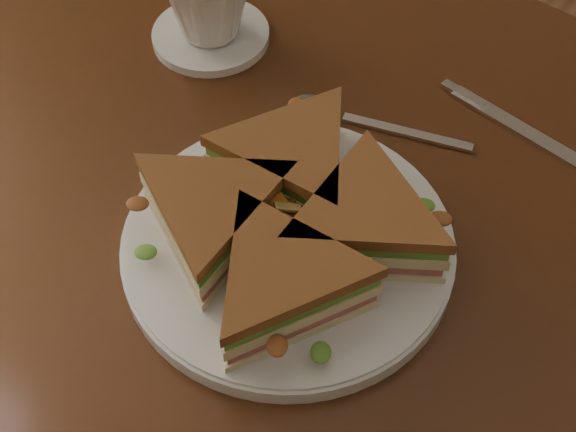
{
  "coord_description": "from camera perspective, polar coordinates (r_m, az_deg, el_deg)",
  "views": [
    {
      "loc": [
        0.26,
        -0.37,
        1.32
      ],
      "look_at": [
        0.01,
        -0.05,
        0.8
      ],
      "focal_mm": 50.0,
      "sensor_mm": 36.0,
      "label": 1
    }
  ],
  "objects": [
    {
      "name": "sandwich_wedges",
      "position": [
        0.66,
        0.0,
        -0.27
      ],
      "size": [
        0.32,
        0.32,
        0.06
      ],
      "color": "beige",
      "rests_on": "plate"
    },
    {
      "name": "spoon",
      "position": [
        0.8,
        3.48,
        7.22
      ],
      "size": [
        0.18,
        0.08,
        0.01
      ],
      "rotation": [
        0.0,
        0.0,
        0.35
      ],
      "color": "silver",
      "rests_on": "table"
    },
    {
      "name": "saucer",
      "position": [
        0.9,
        -5.51,
        12.68
      ],
      "size": [
        0.13,
        0.13,
        0.01
      ],
      "primitive_type": "cylinder",
      "color": "white",
      "rests_on": "table"
    },
    {
      "name": "crisps_mound",
      "position": [
        0.67,
        0.0,
        -0.48
      ],
      "size": [
        0.09,
        0.09,
        0.05
      ],
      "primitive_type": null,
      "color": "#C06A18",
      "rests_on": "plate"
    },
    {
      "name": "knife",
      "position": [
        0.82,
        16.56,
        5.71
      ],
      "size": [
        0.22,
        0.03,
        0.0
      ],
      "rotation": [
        0.0,
        0.0,
        -0.08
      ],
      "color": "silver",
      "rests_on": "table"
    },
    {
      "name": "table",
      "position": [
        0.81,
        2.09,
        -3.95
      ],
      "size": [
        1.2,
        0.8,
        0.75
      ],
      "color": "black",
      "rests_on": "ground"
    },
    {
      "name": "plate",
      "position": [
        0.69,
        0.0,
        -2.14
      ],
      "size": [
        0.29,
        0.29,
        0.02
      ],
      "primitive_type": "cylinder",
      "color": "white",
      "rests_on": "table"
    }
  ]
}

